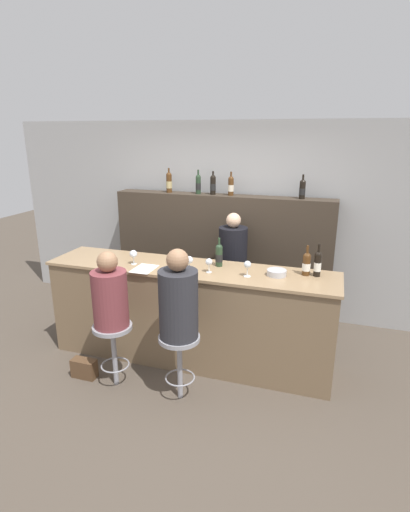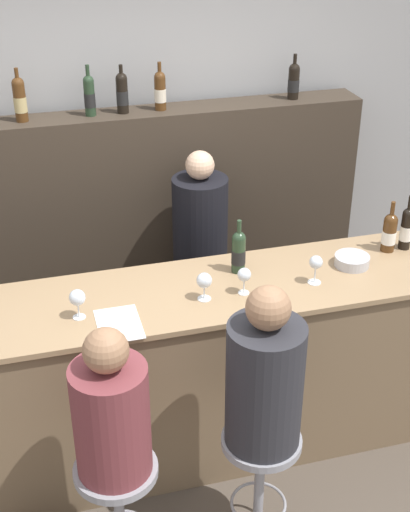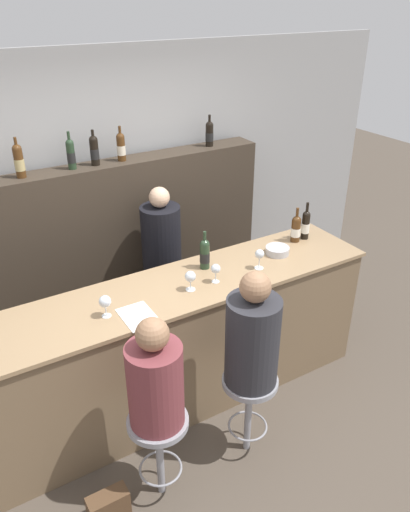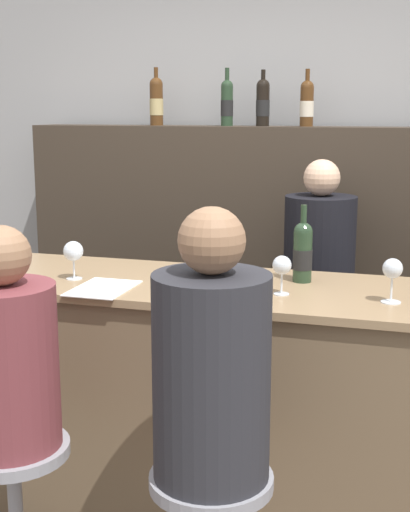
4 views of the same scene
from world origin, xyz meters
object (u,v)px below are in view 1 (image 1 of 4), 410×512
(wine_bottle_backbar_1, at_px, (198,184))
(wine_glass_1, at_px, (189,260))
(wine_glass_0, at_px, (133,254))
(bar_stool_left, at_px, (113,338))
(wine_glass_3, at_px, (247,265))
(wine_bottle_counter_2, at_px, (318,264))
(wine_bottle_counter_1, at_px, (306,264))
(wine_bottle_backbar_2, at_px, (213,185))
(bartender, at_px, (232,278))
(wine_bottle_backbar_4, at_px, (302,189))
(wine_bottle_counter_0, at_px, (219,255))
(wine_glass_2, at_px, (209,262))
(wine_bottle_backbar_0, at_px, (169,182))
(metal_bowl, at_px, (277,273))
(guest_seated_right, at_px, (178,301))
(bar_stool_right, at_px, (179,350))
(guest_seated_left, at_px, (110,295))
(wine_bottle_backbar_3, at_px, (231,186))
(handbag, at_px, (84,368))

(wine_bottle_backbar_1, relative_size, wine_glass_1, 2.07)
(wine_glass_0, bearing_deg, bar_stool_left, -84.66)
(wine_glass_3, bearing_deg, wine_bottle_counter_2, 18.93)
(wine_bottle_counter_1, relative_size, wine_glass_3, 1.89)
(wine_bottle_counter_2, xyz_separation_m, bar_stool_left, (-1.84, -0.83, -0.70))
(wine_glass_0, bearing_deg, wine_glass_1, 0.00)
(wine_bottle_backbar_2, relative_size, bartender, 0.20)
(wine_bottle_backbar_1, distance_m, wine_bottle_backbar_4, 1.34)
(wine_bottle_counter_0, relative_size, bartender, 0.20)
(wine_glass_2, xyz_separation_m, wine_glass_3, (0.40, 0.00, 0.01))
(wine_bottle_backbar_0, bearing_deg, metal_bowl, -36.52)
(wine_bottle_backbar_4, distance_m, wine_glass_3, 1.51)
(wine_bottle_backbar_0, xyz_separation_m, wine_bottle_backbar_4, (1.75, 0.00, -0.02))
(wine_glass_1, relative_size, wine_glass_2, 1.02)
(wine_glass_3, relative_size, guest_seated_right, 0.19)
(wine_bottle_backbar_2, distance_m, bar_stool_right, 2.35)
(wine_bottle_backbar_4, height_order, wine_glass_3, wine_bottle_backbar_4)
(metal_bowl, xyz_separation_m, guest_seated_left, (-1.46, -0.72, -0.14))
(wine_bottle_counter_2, height_order, wine_bottle_backbar_3, wine_bottle_backbar_3)
(wine_bottle_counter_0, xyz_separation_m, guest_seated_right, (-0.14, -0.83, -0.20))
(handbag, bearing_deg, wine_bottle_counter_0, 34.41)
(wine_bottle_counter_0, height_order, bar_stool_right, wine_bottle_counter_0)
(bar_stool_left, distance_m, bartender, 1.74)
(wine_glass_2, bearing_deg, wine_bottle_backbar_4, 60.34)
(wine_bottle_counter_0, relative_size, bar_stool_left, 0.47)
(wine_bottle_backbar_4, xyz_separation_m, wine_glass_1, (-0.98, -1.34, -0.60))
(wine_bottle_backbar_2, height_order, wine_bottle_backbar_3, same)
(wine_glass_0, distance_m, wine_glass_3, 1.25)
(wine_bottle_counter_1, xyz_separation_m, wine_bottle_backbar_4, (-0.18, 1.12, 0.58))
(bar_stool_right, bearing_deg, wine_glass_1, 100.94)
(wine_bottle_backbar_1, distance_m, wine_glass_2, 1.58)
(wine_glass_0, xyz_separation_m, wine_glass_2, (0.85, 0.00, -0.01))
(wine_bottle_backbar_1, height_order, guest_seated_left, wine_bottle_backbar_1)
(wine_glass_2, relative_size, handbag, 0.57)
(guest_seated_left, bearing_deg, wine_bottle_backbar_3, 71.19)
(wine_bottle_backbar_4, height_order, guest_seated_left, wine_bottle_backbar_4)
(wine_glass_1, xyz_separation_m, handbag, (-0.95, -0.60, -1.09))
(metal_bowl, xyz_separation_m, guest_seated_right, (-0.76, -0.72, -0.10))
(wine_bottle_counter_0, xyz_separation_m, bar_stool_right, (-0.14, -0.83, -0.69))
(wine_bottle_backbar_1, bearing_deg, guest_seated_right, -76.24)
(wine_glass_3, xyz_separation_m, bar_stool_right, (-0.49, -0.60, -0.69))
(wine_bottle_counter_2, relative_size, wine_glass_1, 2.19)
(wine_bottle_counter_2, relative_size, wine_glass_2, 2.24)
(wine_bottle_counter_1, relative_size, wine_bottle_backbar_0, 0.95)
(wine_bottle_backbar_2, bearing_deg, wine_glass_1, -83.28)
(wine_glass_3, bearing_deg, bar_stool_right, -129.12)
(guest_seated_left, distance_m, guest_seated_right, 0.70)
(wine_bottle_counter_2, relative_size, handbag, 1.27)
(wine_bottle_counter_2, distance_m, guest_seated_left, 2.03)
(metal_bowl, distance_m, guest_seated_right, 1.06)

